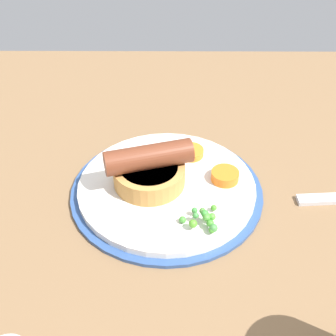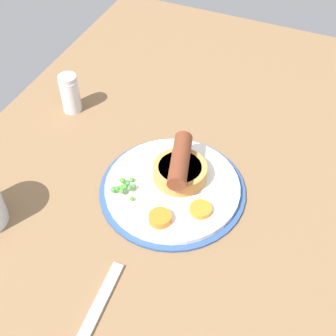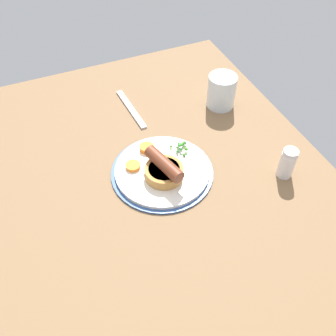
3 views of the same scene
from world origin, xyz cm
name	(u,v)px [view 3 (image 3 of 3)]	position (x,y,z in cm)	size (l,w,h in cm)	color
dining_table	(165,191)	(0.00, 0.00, 1.50)	(110.00, 80.00, 3.00)	brown
dinner_plate	(162,171)	(-4.13, 1.02, 3.57)	(24.36, 24.36, 1.40)	#2D4C84
sausage_pudding	(164,170)	(-1.95, 0.62, 6.61)	(11.19, 8.99, 5.63)	#BC8442
pea_pile	(181,146)	(-8.38, 7.94, 5.34)	(4.50, 4.39, 1.80)	#4E8A3A
carrot_slice_1	(147,148)	(-11.53, -0.04, 5.03)	(3.53, 3.53, 1.25)	orange
carrot_slice_2	(133,166)	(-7.34, -5.12, 4.87)	(3.50, 3.50, 0.93)	orange
fork	(131,109)	(-29.44, 2.03, 3.30)	(18.00, 1.60, 0.60)	silver
drinking_glass	(221,91)	(-21.61, 26.06, 7.69)	(7.82, 7.82, 9.39)	silver
salt_shaker	(287,163)	(7.60, 27.41, 6.91)	(3.66, 3.66, 7.91)	silver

